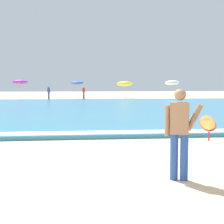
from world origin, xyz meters
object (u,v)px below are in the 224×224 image
object	(u,v)px
beach_umbrella_4	(172,83)
beach_umbrella_3	(125,84)
beach_umbrella_2	(77,83)
beachgoer_near_row_mid	(49,92)
beach_umbrella_1	(20,82)
beachgoer_near_row_left	(84,92)
surfer_with_board	(193,127)

from	to	relation	value
beach_umbrella_4	beach_umbrella_3	bearing A→B (deg)	166.98
beach_umbrella_2	beach_umbrella_4	bearing A→B (deg)	-8.83
beach_umbrella_2	beachgoer_near_row_mid	bearing A→B (deg)	-144.02
beach_umbrella_1	beachgoer_near_row_left	distance (m)	7.99
beachgoer_near_row_left	surfer_with_board	bearing A→B (deg)	-88.22
beachgoer_near_row_mid	beach_umbrella_4	bearing A→B (deg)	2.32
surfer_with_board	beachgoer_near_row_mid	bearing A→B (deg)	98.69
beach_umbrella_1	beachgoer_near_row_mid	world-z (taller)	beach_umbrella_1
surfer_with_board	beach_umbrella_2	world-z (taller)	beach_umbrella_2
beachgoer_near_row_mid	beach_umbrella_3	bearing A→B (deg)	11.74
beachgoer_near_row_left	beach_umbrella_2	bearing A→B (deg)	114.46
beach_umbrella_3	beachgoer_near_row_left	xyz separation A→B (m)	(-5.35, -1.25, -1.07)
surfer_with_board	beach_umbrella_1	distance (m)	37.66
beach_umbrella_3	beachgoer_near_row_mid	world-z (taller)	beach_umbrella_3
beachgoer_near_row_left	beachgoer_near_row_mid	xyz separation A→B (m)	(-4.25, -0.74, 0.00)
surfer_with_board	beach_umbrella_4	size ratio (longest dim) A/B	1.04
beach_umbrella_3	beach_umbrella_1	bearing A→B (deg)	-177.88
beach_umbrella_1	beach_umbrella_4	distance (m)	19.13
surfer_with_board	beach_umbrella_4	world-z (taller)	beach_umbrella_4
beach_umbrella_1	beachgoer_near_row_mid	bearing A→B (deg)	-22.68
beach_umbrella_2	beach_umbrella_3	bearing A→B (deg)	-4.72
beach_umbrella_2	beachgoer_near_row_left	xyz separation A→B (m)	(0.80, -1.76, -1.17)
beach_umbrella_3	beach_umbrella_4	distance (m)	6.06
beach_umbrella_2	beachgoer_near_row_left	size ratio (longest dim) A/B	1.42
beachgoer_near_row_left	beachgoer_near_row_mid	size ratio (longest dim) A/B	1.00
surfer_with_board	beachgoer_near_row_mid	xyz separation A→B (m)	(-5.36, 35.05, -0.18)
beach_umbrella_1	beach_umbrella_2	distance (m)	7.12
surfer_with_board	beachgoer_near_row_mid	distance (m)	35.46
surfer_with_board	beach_umbrella_4	distance (m)	37.11
beach_umbrella_3	beach_umbrella_4	xyz separation A→B (m)	(5.90, -1.37, 0.12)
beach_umbrella_1	beachgoer_near_row_left	size ratio (longest dim) A/B	1.56
beach_umbrella_4	beachgoer_near_row_mid	world-z (taller)	beach_umbrella_4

